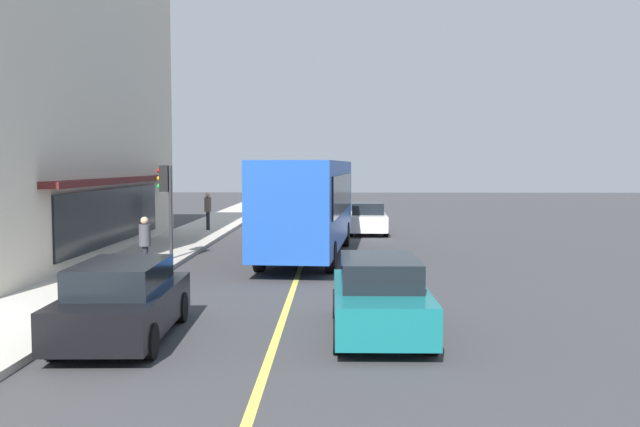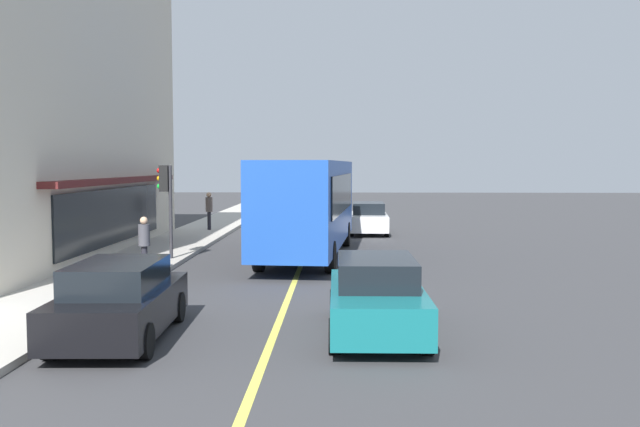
% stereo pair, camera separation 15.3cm
% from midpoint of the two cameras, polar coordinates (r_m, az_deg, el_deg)
% --- Properties ---
extents(ground, '(120.00, 120.00, 0.00)m').
position_cam_midpoint_polar(ground, '(23.58, -1.33, -4.12)').
color(ground, '#38383A').
extents(sidewalk, '(80.00, 2.93, 0.15)m').
position_cam_midpoint_polar(sidewalk, '(24.49, -14.38, -3.77)').
color(sidewalk, '#B2ADA3').
rests_on(sidewalk, ground).
extents(lane_centre_stripe, '(36.00, 0.16, 0.01)m').
position_cam_midpoint_polar(lane_centre_stripe, '(23.58, -1.33, -4.12)').
color(lane_centre_stripe, '#D8D14C').
rests_on(lane_centre_stripe, ground).
extents(bus, '(11.29, 3.34, 3.50)m').
position_cam_midpoint_polar(bus, '(24.83, -0.79, 0.90)').
color(bus, '#1E4CAD').
rests_on(bus, ground).
extents(traffic_light, '(0.30, 0.52, 3.20)m').
position_cam_midpoint_polar(traffic_light, '(23.95, -12.56, 1.99)').
color(traffic_light, '#2D2D33').
rests_on(traffic_light, sidewalk).
extents(car_black, '(4.36, 1.98, 1.52)m').
position_cam_midpoint_polar(car_black, '(13.79, -16.06, -7.04)').
color(car_black, black).
rests_on(car_black, ground).
extents(car_teal, '(4.31, 1.88, 1.52)m').
position_cam_midpoint_polar(car_teal, '(13.71, 5.03, -6.96)').
color(car_teal, '#14666B').
rests_on(car_teal, ground).
extents(car_white, '(4.32, 1.91, 1.52)m').
position_cam_midpoint_polar(car_white, '(33.54, 4.18, -0.42)').
color(car_white, white).
rests_on(car_white, ground).
extents(pedestrian_waiting, '(0.34, 0.34, 1.87)m').
position_cam_midpoint_polar(pedestrian_waiting, '(34.22, -9.11, 0.54)').
color(pedestrian_waiting, black).
rests_on(pedestrian_waiting, sidewalk).
extents(pedestrian_near_storefront, '(0.34, 0.34, 1.68)m').
position_cam_midpoint_polar(pedestrian_near_storefront, '(20.93, -14.25, -2.10)').
color(pedestrian_near_storefront, black).
rests_on(pedestrian_near_storefront, sidewalk).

